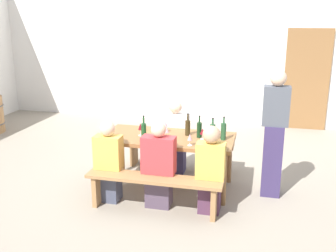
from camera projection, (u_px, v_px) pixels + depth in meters
ground_plane at (168, 187)px, 5.70m from camera, size 24.00×24.00×0.00m
back_wall at (209, 50)px, 8.76m from camera, size 14.00×0.20×3.20m
wooden_door at (307, 80)px, 8.30m from camera, size 0.90×0.06×2.10m
tasting_table at (168, 142)px, 5.52m from camera, size 1.80×0.87×0.75m
bench_near at (154, 185)px, 4.92m from camera, size 1.70×0.30×0.45m
bench_far at (179, 147)px, 6.29m from camera, size 1.70×0.30×0.45m
wine_bottle_0 at (144, 131)px, 5.29m from camera, size 0.07×0.07×0.34m
wine_bottle_1 at (188, 127)px, 5.52m from camera, size 0.07×0.07×0.31m
wine_bottle_2 at (223, 131)px, 5.32m from camera, size 0.07×0.07×0.32m
wine_bottle_3 at (212, 132)px, 5.29m from camera, size 0.07×0.07×0.31m
wine_bottle_4 at (199, 129)px, 5.42m from camera, size 0.07×0.07×0.31m
wine_glass_0 at (203, 132)px, 5.35m from camera, size 0.07×0.07×0.15m
wine_glass_1 at (190, 138)px, 5.09m from camera, size 0.07×0.07×0.16m
wine_glass_2 at (165, 124)px, 5.67m from camera, size 0.08×0.08×0.16m
wine_glass_3 at (140, 127)px, 5.50m from camera, size 0.06×0.06×0.18m
wine_glass_4 at (167, 130)px, 5.38m from camera, size 0.08×0.08×0.17m
seated_guest_near_0 at (109, 163)px, 5.16m from camera, size 0.35×0.24×1.08m
seated_guest_near_1 at (159, 168)px, 5.01m from camera, size 0.42×0.24×1.11m
seated_guest_near_2 at (210, 171)px, 4.85m from camera, size 0.35×0.24×1.11m
seated_guest_far_0 at (175, 139)px, 6.11m from camera, size 0.41×0.24×1.13m
standing_host at (274, 135)px, 5.24m from camera, size 0.34×0.24×1.71m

